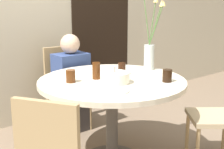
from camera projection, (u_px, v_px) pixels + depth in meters
The scene contains 13 objects.
wall_back at pixel (35, 7), 3.45m from camera, with size 8.00×0.05×2.60m.
doorway_panel at pixel (102, 28), 4.04m from camera, with size 0.90×0.01×2.05m.
dining_table at pixel (112, 93), 2.60m from camera, with size 1.22×1.22×0.74m.
chair_left_flank at pixel (65, 83), 3.41m from camera, with size 0.44×0.44×0.88m.
chair_near_front at pixel (224, 108), 2.64m from camera, with size 0.56×0.56×0.88m.
birthday_cake at pixel (115, 78), 2.45m from camera, with size 0.23×0.23×0.13m.
flower_vase at pixel (150, 46), 2.88m from camera, with size 0.17×0.21×0.74m.
side_plate at pixel (115, 91), 2.23m from camera, with size 0.21×0.21×0.01m.
drink_glass_0 at pixel (71, 76), 2.47m from camera, with size 0.07×0.07×0.10m.
drink_glass_1 at pixel (167, 76), 2.48m from camera, with size 0.08×0.08×0.10m.
drink_glass_2 at pixel (122, 69), 2.71m from camera, with size 0.07×0.07×0.11m.
drink_glass_3 at pixel (96, 71), 2.57m from camera, with size 0.07×0.07×0.14m.
person_woman at pixel (71, 87), 3.28m from camera, with size 0.34×0.24×1.04m.
Camera 1 is at (-1.58, -1.93, 1.38)m, focal length 50.00 mm.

